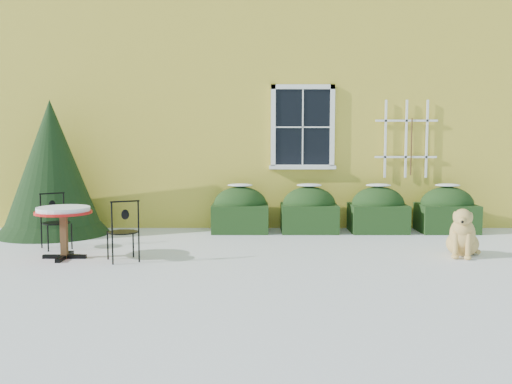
{
  "coord_description": "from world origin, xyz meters",
  "views": [
    {
      "loc": [
        0.01,
        -8.11,
        1.75
      ],
      "look_at": [
        0.0,
        1.0,
        0.9
      ],
      "focal_mm": 40.0,
      "sensor_mm": 36.0,
      "label": 1
    }
  ],
  "objects_px": {
    "bistro_table": "(63,216)",
    "patio_chair_near": "(123,231)",
    "dog": "(463,236)",
    "evergreen_shrub": "(52,181)",
    "patio_chair_far": "(55,221)"
  },
  "relations": [
    {
      "from": "patio_chair_near",
      "to": "bistro_table",
      "type": "bearing_deg",
      "value": -36.76
    },
    {
      "from": "patio_chair_far",
      "to": "dog",
      "type": "xyz_separation_m",
      "value": [
        6.29,
        -0.65,
        -0.14
      ]
    },
    {
      "from": "bistro_table",
      "to": "patio_chair_near",
      "type": "relative_size",
      "value": 0.92
    },
    {
      "from": "evergreen_shrub",
      "to": "dog",
      "type": "height_order",
      "value": "evergreen_shrub"
    },
    {
      "from": "patio_chair_far",
      "to": "patio_chair_near",
      "type": "bearing_deg",
      "value": -72.19
    },
    {
      "from": "bistro_table",
      "to": "dog",
      "type": "xyz_separation_m",
      "value": [
        5.89,
        0.14,
        -0.33
      ]
    },
    {
      "from": "patio_chair_near",
      "to": "dog",
      "type": "distance_m",
      "value": 4.99
    },
    {
      "from": "patio_chair_far",
      "to": "dog",
      "type": "relative_size",
      "value": 1.09
    },
    {
      "from": "patio_chair_far",
      "to": "bistro_table",
      "type": "bearing_deg",
      "value": -98.48
    },
    {
      "from": "evergreen_shrub",
      "to": "patio_chair_near",
      "type": "bearing_deg",
      "value": -51.9
    },
    {
      "from": "evergreen_shrub",
      "to": "patio_chair_far",
      "type": "bearing_deg",
      "value": -69.07
    },
    {
      "from": "patio_chair_near",
      "to": "evergreen_shrub",
      "type": "bearing_deg",
      "value": -76.69
    },
    {
      "from": "patio_chair_far",
      "to": "dog",
      "type": "height_order",
      "value": "patio_chair_far"
    },
    {
      "from": "bistro_table",
      "to": "patio_chair_far",
      "type": "xyz_separation_m",
      "value": [
        -0.4,
        0.79,
        -0.19
      ]
    },
    {
      "from": "bistro_table",
      "to": "evergreen_shrub",
      "type": "bearing_deg",
      "value": 113.21
    }
  ]
}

